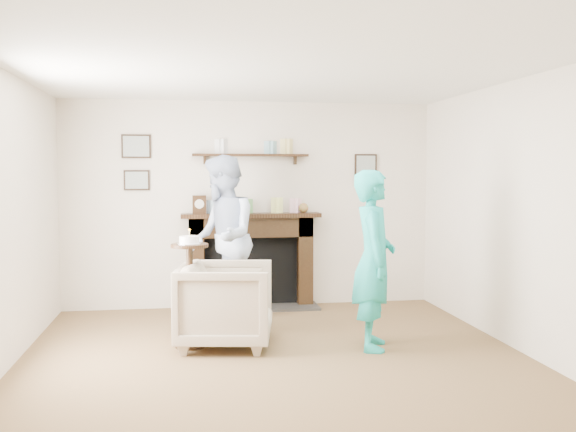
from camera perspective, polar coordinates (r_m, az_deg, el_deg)
The scene contains 6 objects.
ground at distance 5.61m, azimuth -0.77°, elevation -13.17°, with size 5.00×5.00×0.00m, color brown.
room_shell at distance 6.04m, azimuth -1.73°, elevation 3.69°, with size 4.54×5.02×2.52m.
armchair at distance 6.25m, azimuth -5.52°, elevation -11.39°, with size 0.85×0.87×0.80m, color #C4B191.
man at distance 7.26m, azimuth -5.81°, elevation -9.21°, with size 0.89×0.70×1.84m, color #CBDBFF.
woman at distance 6.20m, azimuth 7.55°, elevation -11.53°, with size 0.61×0.40×1.67m, color teal.
pedestal_table at distance 6.10m, azimuth -8.73°, elevation -5.16°, with size 0.35×0.35×1.12m.
Camera 1 is at (-0.76, -5.30, 1.66)m, focal length 40.00 mm.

